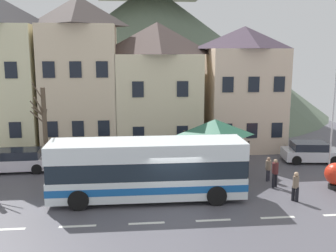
{
  "coord_description": "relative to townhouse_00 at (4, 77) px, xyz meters",
  "views": [
    {
      "loc": [
        -2.22,
        -18.17,
        7.43
      ],
      "look_at": [
        0.06,
        4.01,
        3.24
      ],
      "focal_mm": 41.96,
      "sensor_mm": 36.0,
      "label": 1
    }
  ],
  "objects": [
    {
      "name": "pedestrian_01",
      "position": [
        17.28,
        -11.72,
        -4.84
      ],
      "size": [
        0.3,
        0.33,
        1.54
      ],
      "color": "black",
      "rests_on": "ground_plane"
    },
    {
      "name": "parked_car_00",
      "position": [
        21.43,
        -4.77,
        -4.96
      ],
      "size": [
        4.04,
        2.39,
        1.37
      ],
      "rotation": [
        0.0,
        0.0,
        -0.14
      ],
      "color": "silver",
      "rests_on": "ground_plane"
    },
    {
      "name": "townhouse_00",
      "position": [
        0.0,
        0.0,
        0.0
      ],
      "size": [
        5.03,
        5.42,
        11.27
      ],
      "color": "beige",
      "rests_on": "ground_plane"
    },
    {
      "name": "townhouse_03",
      "position": [
        17.87,
        -0.13,
        -0.94
      ],
      "size": [
        5.63,
        5.17,
        9.39
      ],
      "color": "beige",
      "rests_on": "ground_plane"
    },
    {
      "name": "pedestrian_02",
      "position": [
        14.37,
        -8.66,
        -4.75
      ],
      "size": [
        0.29,
        0.29,
        1.57
      ],
      "color": "#2D2D38",
      "rests_on": "ground_plane"
    },
    {
      "name": "flagpole",
      "position": [
        21.27,
        -7.72,
        -1.19
      ],
      "size": [
        0.95,
        0.1,
        7.75
      ],
      "color": "silver",
      "rests_on": "ground_plane"
    },
    {
      "name": "bare_tree_00",
      "position": [
        4.18,
        -7.33,
        -2.71
      ],
      "size": [
        0.91,
        1.86,
        5.87
      ],
      "color": "brown",
      "rests_on": "ground_plane"
    },
    {
      "name": "parked_car_01",
      "position": [
        1.79,
        -4.94,
        -4.96
      ],
      "size": [
        4.54,
        2.03,
        1.38
      ],
      "rotation": [
        0.0,
        0.0,
        3.17
      ],
      "color": "silver",
      "rests_on": "ground_plane"
    },
    {
      "name": "public_bench",
      "position": [
        12.54,
        -4.39,
        -5.16
      ],
      "size": [
        1.62,
        0.48,
        0.87
      ],
      "color": "#473828",
      "rests_on": "ground_plane"
    },
    {
      "name": "pedestrian_00",
      "position": [
        17.01,
        -9.62,
        -4.71
      ],
      "size": [
        0.35,
        0.35,
        1.63
      ],
      "color": "black",
      "rests_on": "ground_plane"
    },
    {
      "name": "pedestrian_03",
      "position": [
        17.04,
        -8.49,
        -4.79
      ],
      "size": [
        0.33,
        0.33,
        1.44
      ],
      "color": "#2D2D38",
      "rests_on": "ground_plane"
    },
    {
      "name": "hilltop_castle",
      "position": [
        11.95,
        21.58,
        2.74
      ],
      "size": [
        43.9,
        43.9,
        24.71
      ],
      "color": "#586753",
      "rests_on": "ground_plane"
    },
    {
      "name": "parked_car_02",
      "position": [
        14.11,
        -5.1,
        -4.99
      ],
      "size": [
        4.45,
        2.31,
        1.32
      ],
      "rotation": [
        0.0,
        0.0,
        -0.13
      ],
      "color": "silver",
      "rests_on": "ground_plane"
    },
    {
      "name": "harbour_buoy",
      "position": [
        20.26,
        -10.18,
        -4.83
      ],
      "size": [
        1.22,
        1.22,
        1.47
      ],
      "color": "black",
      "rests_on": "ground_plane"
    },
    {
      "name": "townhouse_01",
      "position": [
        5.46,
        0.28,
        0.11
      ],
      "size": [
        5.3,
        5.97,
        11.49
      ],
      "color": "beige",
      "rests_on": "ground_plane"
    },
    {
      "name": "townhouse_02",
      "position": [
        11.2,
        0.08,
        -0.81
      ],
      "size": [
        6.23,
        5.58,
        9.66
      ],
      "color": "beige",
      "rests_on": "ground_plane"
    },
    {
      "name": "transit_bus",
      "position": [
        9.86,
        -10.67,
        -4.09
      ],
      "size": [
        9.91,
        2.67,
        3.07
      ],
      "rotation": [
        0.0,
        0.0,
        -0.01
      ],
      "color": "white",
      "rests_on": "ground_plane"
    },
    {
      "name": "ground_plane",
      "position": [
        11.16,
        -11.68,
        -5.67
      ],
      "size": [
        40.0,
        60.0,
        0.07
      ],
      "color": "#504E56"
    },
    {
      "name": "bus_shelter",
      "position": [
        14.24,
        -6.56,
        -2.76
      ],
      "size": [
        3.6,
        3.6,
        3.4
      ],
      "color": "#473D33",
      "rests_on": "ground_plane"
    }
  ]
}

